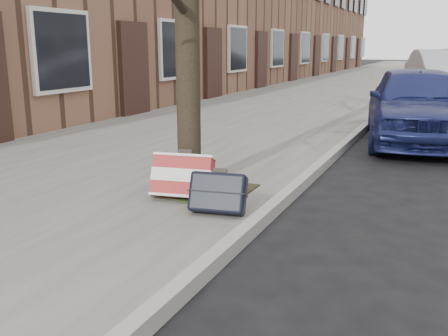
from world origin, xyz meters
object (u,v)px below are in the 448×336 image
at_px(suitcase_navy, 218,192).
at_px(car_near_mid, 447,77).
at_px(car_near_front, 417,104).
at_px(suitcase_red, 183,177).

bearing_deg(suitcase_navy, car_near_mid, 71.54).
bearing_deg(suitcase_navy, car_near_front, 65.40).
bearing_deg(car_near_mid, car_near_front, -107.15).
height_order(suitcase_red, car_near_front, car_near_front).
relative_size(suitcase_red, suitcase_navy, 1.15).
bearing_deg(car_near_front, suitcase_navy, -113.40).
relative_size(suitcase_navy, car_near_mid, 0.11).
bearing_deg(suitcase_navy, suitcase_red, 142.56).
height_order(suitcase_red, car_near_mid, car_near_mid).
distance_m(suitcase_navy, car_near_front, 5.23).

